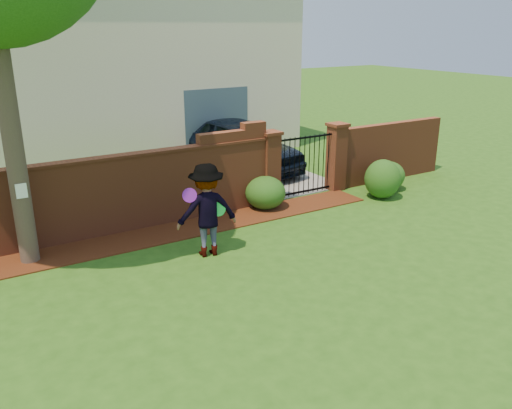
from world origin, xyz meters
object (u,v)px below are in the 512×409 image
man (207,211)px  frisbee_green (218,209)px  car (247,146)px  frisbee_purple (190,195)px

man → frisbee_green: bearing=157.3°
car → man: man is taller
frisbee_purple → man: bearing=-2.8°
frisbee_purple → frisbee_green: 0.65m
man → frisbee_purple: bearing=8.5°
car → man: 6.53m
man → frisbee_purple: size_ratio=6.68×
car → frisbee_purple: bearing=-135.3°
car → frisbee_purple: car is taller
frisbee_green → frisbee_purple: bearing=165.1°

